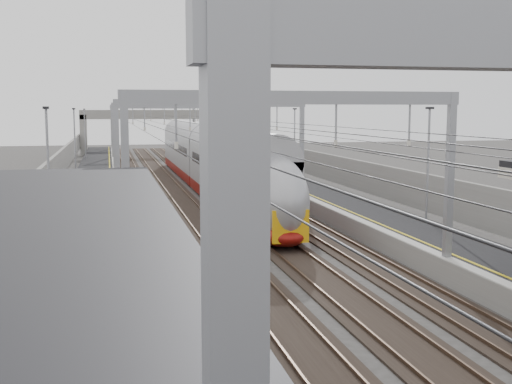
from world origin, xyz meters
TOP-DOWN VIEW (x-y plane):
  - platform_left at (-8.00, 45.00)m, footprint 4.00×120.00m
  - platform_right at (8.00, 45.00)m, footprint 4.00×120.00m
  - tracks at (0.00, 45.00)m, footprint 11.40×140.00m
  - overhead_line at (0.00, 51.62)m, footprint 13.00×140.00m
  - overbridge at (0.00, 100.00)m, footprint 22.00×2.20m
  - wall_left at (-11.20, 45.00)m, footprint 0.30×120.00m
  - wall_right at (11.20, 45.00)m, footprint 0.30×120.00m
  - train at (1.50, 52.39)m, footprint 2.87×52.36m
  - signal_green at (-5.20, 71.92)m, footprint 0.32×0.32m
  - signal_red_near at (3.20, 64.28)m, footprint 0.32×0.32m
  - signal_red_far at (5.40, 66.53)m, footprint 0.32×0.32m

SIDE VIEW (x-z plane):
  - tracks at x=0.00m, z-range -0.05..0.15m
  - platform_left at x=-8.00m, z-range 0.00..1.00m
  - platform_right at x=8.00m, z-range 0.00..1.00m
  - wall_left at x=-11.20m, z-range 0.00..3.20m
  - wall_right at x=11.20m, z-range 0.00..3.20m
  - train at x=1.50m, z-range -0.05..4.49m
  - signal_green at x=-5.20m, z-range 0.68..4.15m
  - signal_red_near at x=3.20m, z-range 0.68..4.15m
  - signal_red_far at x=5.40m, z-range 0.68..4.15m
  - overbridge at x=0.00m, z-range 1.86..8.76m
  - overhead_line at x=0.00m, z-range 2.84..9.44m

